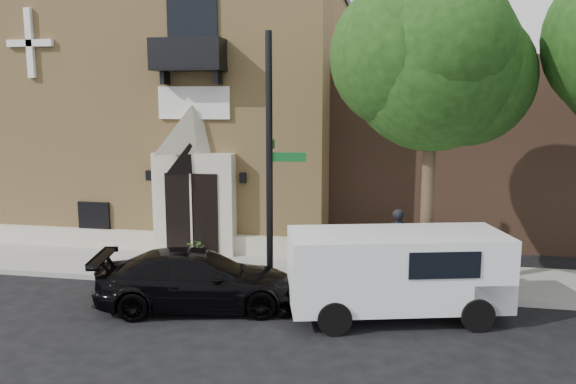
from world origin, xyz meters
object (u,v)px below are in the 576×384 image
street_sign (270,160)px  dumpster (435,265)px  fire_hydrant (340,271)px  cargo_van (404,270)px  pedestrian_near (396,240)px  black_sedan (198,280)px

street_sign → dumpster: bearing=-1.2°
fire_hydrant → cargo_van: bearing=-46.2°
cargo_van → fire_hydrant: size_ratio=7.35×
cargo_van → dumpster: cargo_van is taller
cargo_van → fire_hydrant: 2.41m
cargo_van → street_sign: (-3.45, 1.42, 2.32)m
street_sign → fire_hydrant: 3.48m
cargo_van → pedestrian_near: cargo_van is taller
cargo_van → pedestrian_near: 3.15m
dumpster → pedestrian_near: pedestrian_near is taller
dumpster → street_sign: bearing=-160.3°
fire_hydrant → street_sign: bearing=-172.1°
street_sign → pedestrian_near: (3.28, 1.72, -2.39)m
street_sign → pedestrian_near: street_sign is taller
dumpster → black_sedan: bearing=-144.2°
cargo_van → street_sign: 4.39m
street_sign → dumpster: 5.02m
black_sedan → dumpster: black_sedan is taller
cargo_van → dumpster: (0.81, 1.67, -0.33)m
black_sedan → cargo_van: (4.86, 0.32, 0.42)m
street_sign → dumpster: street_sign is taller
black_sedan → street_sign: size_ratio=0.74×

